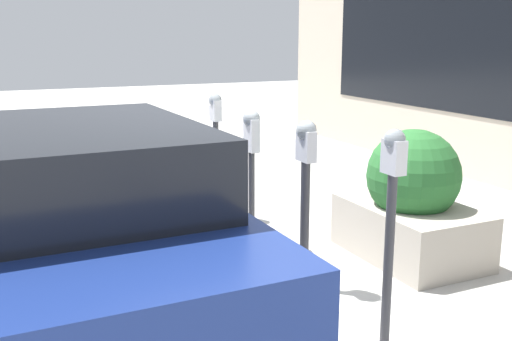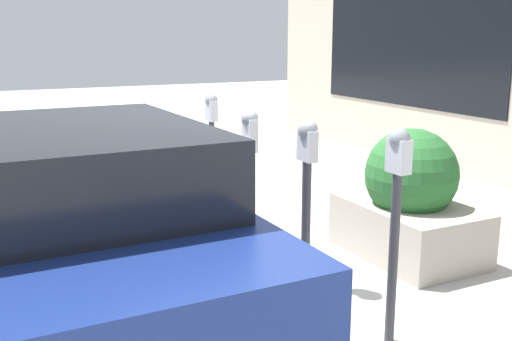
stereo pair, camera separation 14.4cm
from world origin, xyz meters
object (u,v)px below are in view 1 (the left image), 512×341
(parked_car_front, at_px, (80,215))
(planter_box, at_px, (412,203))
(parking_meter_middle, at_px, (252,147))
(parking_meter_nearest, at_px, (391,202))
(parking_meter_second, at_px, (306,175))
(parking_meter_fourth, at_px, (216,133))

(parked_car_front, bearing_deg, planter_box, -93.81)
(parking_meter_middle, relative_size, planter_box, 1.01)
(parking_meter_nearest, bearing_deg, planter_box, -44.20)
(parking_meter_second, distance_m, planter_box, 1.36)
(parked_car_front, bearing_deg, parking_meter_second, -102.55)
(parking_meter_second, height_order, parking_meter_middle, parking_meter_second)
(parking_meter_middle, bearing_deg, parked_car_front, 113.41)
(parking_meter_fourth, distance_m, planter_box, 2.35)
(parked_car_front, bearing_deg, parking_meter_fourth, -45.61)
(parking_meter_middle, relative_size, parking_meter_fourth, 0.95)
(parking_meter_fourth, bearing_deg, parking_meter_second, 178.45)
(parking_meter_nearest, relative_size, parking_meter_middle, 1.09)
(parking_meter_nearest, xyz_separation_m, parking_meter_middle, (2.17, 0.02, 0.00))
(planter_box, xyz_separation_m, parked_car_front, (0.15, 3.00, 0.23))
(parked_car_front, bearing_deg, parking_meter_nearest, -129.26)
(parking_meter_nearest, relative_size, parked_car_front, 0.35)
(parking_meter_second, bearing_deg, planter_box, -80.84)
(parking_meter_nearest, relative_size, planter_box, 1.10)
(parking_meter_second, height_order, parked_car_front, parked_car_front)
(parked_car_front, bearing_deg, parking_meter_middle, -67.51)
(parking_meter_nearest, bearing_deg, parking_meter_fourth, -0.17)
(parking_meter_nearest, distance_m, parking_meter_second, 1.05)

